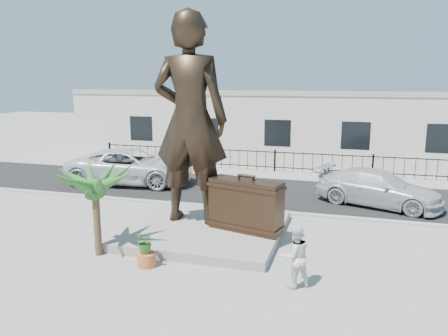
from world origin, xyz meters
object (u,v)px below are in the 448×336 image
Objects in this scene: suitcase at (246,205)px; statue at (190,120)px; car_white at (131,166)px; tourist at (295,256)px.

statue is at bearing -178.39° from suitcase.
car_white is (-5.48, 5.72, -3.06)m from statue.
statue reaches higher than suitcase.
statue is 1.14× the size of car_white.
statue reaches higher than car_white.
statue is 4.35× the size of tourist.
suitcase is 3.73m from tourist.
suitcase reaches higher than tourist.
tourist is 0.26× the size of car_white.
statue is 2.94× the size of suitcase.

